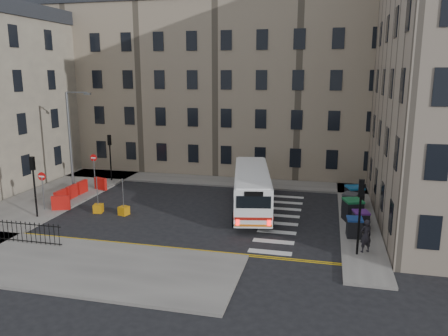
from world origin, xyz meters
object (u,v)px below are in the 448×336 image
at_px(wheelie_bin_a, 354,227).
at_px(wheelie_bin_b, 361,220).
at_px(wheelie_bin_d, 351,202).
at_px(wheelie_bin_e, 354,196).
at_px(wheelie_bin_c, 353,210).
at_px(bollard_chevron, 98,208).
at_px(pedestrian, 366,236).
at_px(bus, 252,188).
at_px(bollard_yellow, 124,211).
at_px(streetlamp, 70,141).

relative_size(wheelie_bin_a, wheelie_bin_b, 0.95).
distance_m(wheelie_bin_d, wheelie_bin_e, 1.32).
xyz_separation_m(wheelie_bin_c, bollard_chevron, (-17.25, -1.93, -0.57)).
distance_m(wheelie_bin_a, pedestrian, 2.32).
distance_m(wheelie_bin_e, bollard_chevron, 18.36).
height_order(wheelie_bin_a, wheelie_bin_e, wheelie_bin_e).
bearing_deg(bus, pedestrian, -52.21).
bearing_deg(wheelie_bin_d, bollard_yellow, -143.85).
distance_m(wheelie_bin_d, bollard_chevron, 17.73).
distance_m(wheelie_bin_b, wheelie_bin_e, 5.00).
bearing_deg(wheelie_bin_b, wheelie_bin_a, -119.96).
xyz_separation_m(wheelie_bin_d, pedestrian, (0.45, -7.40, 0.29)).
relative_size(streetlamp, bollard_chevron, 13.57).
bearing_deg(bus, streetlamp, 166.33).
bearing_deg(wheelie_bin_e, wheelie_bin_d, -121.84).
xyz_separation_m(streetlamp, bus, (14.71, -0.70, -2.71)).
relative_size(bus, wheelie_bin_d, 7.62).
distance_m(pedestrian, bollard_chevron, 17.99).
height_order(wheelie_bin_e, bollard_chevron, wheelie_bin_e).
xyz_separation_m(wheelie_bin_e, bollard_chevron, (-17.53, -5.43, -0.56)).
height_order(streetlamp, wheelie_bin_b, streetlamp).
bearing_deg(wheelie_bin_c, streetlamp, 157.50).
bearing_deg(wheelie_bin_a, bollard_chevron, 173.36).
relative_size(streetlamp, bus, 0.77).
distance_m(streetlamp, bollard_yellow, 8.46).
xyz_separation_m(wheelie_bin_c, wheelie_bin_d, (-0.02, 2.21, -0.09)).
height_order(streetlamp, pedestrian, streetlamp).
xyz_separation_m(wheelie_bin_e, bollard_yellow, (-15.56, -5.49, -0.56)).
relative_size(wheelie_bin_a, pedestrian, 0.62).
bearing_deg(wheelie_bin_b, bus, 146.80).
distance_m(wheelie_bin_b, wheelie_bin_c, 1.56).
bearing_deg(bollard_chevron, bus, 16.94).
height_order(pedestrian, bollard_chevron, pedestrian).
xyz_separation_m(bus, bollard_yellow, (-8.39, -3.22, -1.33)).
relative_size(bus, bollard_yellow, 17.71).
height_order(streetlamp, wheelie_bin_a, streetlamp).
distance_m(streetlamp, wheelie_bin_c, 21.96).
bearing_deg(wheelie_bin_c, wheelie_bin_b, -92.01).
relative_size(wheelie_bin_b, bollard_yellow, 2.00).
height_order(streetlamp, wheelie_bin_d, streetlamp).
bearing_deg(streetlamp, wheelie_bin_b, -8.85).
height_order(bus, wheelie_bin_c, bus).
bearing_deg(bollard_yellow, wheelie_bin_e, 19.43).
relative_size(wheelie_bin_c, bollard_yellow, 2.61).
bearing_deg(bollard_yellow, streetlamp, 148.22).
height_order(wheelie_bin_a, pedestrian, pedestrian).
bearing_deg(wheelie_bin_a, wheelie_bin_b, 69.50).
bearing_deg(pedestrian, streetlamp, -45.91).
xyz_separation_m(bus, wheelie_bin_b, (7.30, -2.73, -0.91)).
xyz_separation_m(wheelie_bin_b, wheelie_bin_e, (-0.13, 4.99, 0.14)).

